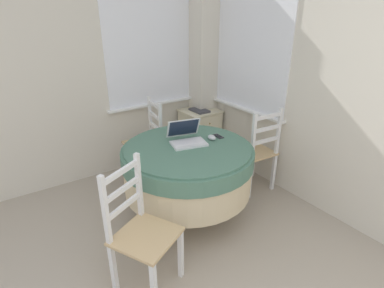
{
  "coord_description": "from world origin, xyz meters",
  "views": [
    {
      "loc": [
        -0.14,
        -0.13,
        1.82
      ],
      "look_at": [
        1.34,
        2.04,
        0.66
      ],
      "focal_mm": 28.0,
      "sensor_mm": 36.0,
      "label": 1
    }
  ],
  "objects_px": {
    "laptop": "(187,138)",
    "cell_phone": "(218,136)",
    "computer_mouse": "(212,137)",
    "dining_chair_camera_near": "(141,232)",
    "round_dining_table": "(188,165)",
    "book_on_cabinet": "(199,110)",
    "dining_chair_near_back_window": "(146,143)",
    "dining_chair_near_right_window": "(256,152)",
    "corner_cabinet": "(200,133)"
  },
  "relations": [
    {
      "from": "computer_mouse",
      "to": "book_on_cabinet",
      "type": "height_order",
      "value": "computer_mouse"
    },
    {
      "from": "computer_mouse",
      "to": "cell_phone",
      "type": "height_order",
      "value": "computer_mouse"
    },
    {
      "from": "laptop",
      "to": "book_on_cabinet",
      "type": "distance_m",
      "value": 1.23
    },
    {
      "from": "laptop",
      "to": "dining_chair_camera_near",
      "type": "height_order",
      "value": "dining_chair_camera_near"
    },
    {
      "from": "cell_phone",
      "to": "dining_chair_near_back_window",
      "type": "bearing_deg",
      "value": 113.63
    },
    {
      "from": "dining_chair_near_back_window",
      "to": "computer_mouse",
      "type": "bearing_deg",
      "value": -72.69
    },
    {
      "from": "dining_chair_near_right_window",
      "to": "corner_cabinet",
      "type": "distance_m",
      "value": 1.05
    },
    {
      "from": "dining_chair_near_right_window",
      "to": "corner_cabinet",
      "type": "bearing_deg",
      "value": 89.33
    },
    {
      "from": "laptop",
      "to": "dining_chair_camera_near",
      "type": "xyz_separation_m",
      "value": [
        -0.76,
        -0.57,
        -0.32
      ]
    },
    {
      "from": "cell_phone",
      "to": "dining_chair_camera_near",
      "type": "xyz_separation_m",
      "value": [
        -1.08,
        -0.52,
        -0.28
      ]
    },
    {
      "from": "dining_chair_near_right_window",
      "to": "laptop",
      "type": "bearing_deg",
      "value": 173.23
    },
    {
      "from": "book_on_cabinet",
      "to": "laptop",
      "type": "bearing_deg",
      "value": -131.01
    },
    {
      "from": "dining_chair_near_right_window",
      "to": "corner_cabinet",
      "type": "height_order",
      "value": "dining_chair_near_right_window"
    },
    {
      "from": "corner_cabinet",
      "to": "dining_chair_near_back_window",
      "type": "bearing_deg",
      "value": -169.4
    },
    {
      "from": "computer_mouse",
      "to": "dining_chair_camera_near",
      "type": "bearing_deg",
      "value": -153.43
    },
    {
      "from": "round_dining_table",
      "to": "cell_phone",
      "type": "xyz_separation_m",
      "value": [
        0.37,
        0.02,
        0.19
      ]
    },
    {
      "from": "dining_chair_near_back_window",
      "to": "dining_chair_camera_near",
      "type": "relative_size",
      "value": 1.0
    },
    {
      "from": "computer_mouse",
      "to": "dining_chair_near_back_window",
      "type": "relative_size",
      "value": 0.1
    },
    {
      "from": "dining_chair_near_back_window",
      "to": "book_on_cabinet",
      "type": "distance_m",
      "value": 0.88
    },
    {
      "from": "dining_chair_near_right_window",
      "to": "dining_chair_camera_near",
      "type": "relative_size",
      "value": 1.0
    },
    {
      "from": "round_dining_table",
      "to": "computer_mouse",
      "type": "bearing_deg",
      "value": -0.14
    },
    {
      "from": "dining_chair_near_back_window",
      "to": "round_dining_table",
      "type": "bearing_deg",
      "value": -90.07
    },
    {
      "from": "book_on_cabinet",
      "to": "corner_cabinet",
      "type": "bearing_deg",
      "value": 38.45
    },
    {
      "from": "dining_chair_near_back_window",
      "to": "dining_chair_near_right_window",
      "type": "bearing_deg",
      "value": -45.48
    },
    {
      "from": "cell_phone",
      "to": "corner_cabinet",
      "type": "distance_m",
      "value": 1.2
    },
    {
      "from": "dining_chair_near_back_window",
      "to": "book_on_cabinet",
      "type": "xyz_separation_m",
      "value": [
        0.85,
        0.14,
        0.21
      ]
    },
    {
      "from": "cell_phone",
      "to": "book_on_cabinet",
      "type": "height_order",
      "value": "cell_phone"
    },
    {
      "from": "dining_chair_camera_near",
      "to": "dining_chair_near_back_window",
      "type": "bearing_deg",
      "value": 62.29
    },
    {
      "from": "laptop",
      "to": "cell_phone",
      "type": "bearing_deg",
      "value": -9.78
    },
    {
      "from": "computer_mouse",
      "to": "dining_chair_near_right_window",
      "type": "distance_m",
      "value": 0.67
    },
    {
      "from": "round_dining_table",
      "to": "book_on_cabinet",
      "type": "height_order",
      "value": "round_dining_table"
    },
    {
      "from": "cell_phone",
      "to": "dining_chair_near_right_window",
      "type": "height_order",
      "value": "dining_chair_near_right_window"
    },
    {
      "from": "laptop",
      "to": "dining_chair_near_right_window",
      "type": "xyz_separation_m",
      "value": [
        0.82,
        -0.1,
        -0.32
      ]
    },
    {
      "from": "dining_chair_camera_near",
      "to": "book_on_cabinet",
      "type": "bearing_deg",
      "value": 43.8
    },
    {
      "from": "computer_mouse",
      "to": "dining_chair_camera_near",
      "type": "relative_size",
      "value": 0.1
    },
    {
      "from": "dining_chair_near_back_window",
      "to": "dining_chair_camera_near",
      "type": "height_order",
      "value": "same"
    },
    {
      "from": "cell_phone",
      "to": "dining_chair_camera_near",
      "type": "bearing_deg",
      "value": -154.44
    },
    {
      "from": "book_on_cabinet",
      "to": "dining_chair_near_back_window",
      "type": "bearing_deg",
      "value": -170.64
    },
    {
      "from": "round_dining_table",
      "to": "book_on_cabinet",
      "type": "xyz_separation_m",
      "value": [
        0.85,
        1.0,
        0.12
      ]
    },
    {
      "from": "computer_mouse",
      "to": "cell_phone",
      "type": "bearing_deg",
      "value": 14.51
    },
    {
      "from": "computer_mouse",
      "to": "book_on_cabinet",
      "type": "relative_size",
      "value": 0.35
    },
    {
      "from": "laptop",
      "to": "dining_chair_near_back_window",
      "type": "xyz_separation_m",
      "value": [
        -0.04,
        0.78,
        -0.32
      ]
    },
    {
      "from": "laptop",
      "to": "cell_phone",
      "type": "relative_size",
      "value": 3.14
    },
    {
      "from": "laptop",
      "to": "cell_phone",
      "type": "distance_m",
      "value": 0.33
    },
    {
      "from": "laptop",
      "to": "cell_phone",
      "type": "xyz_separation_m",
      "value": [
        0.32,
        -0.06,
        -0.04
      ]
    },
    {
      "from": "cell_phone",
      "to": "dining_chair_near_right_window",
      "type": "distance_m",
      "value": 0.58
    },
    {
      "from": "round_dining_table",
      "to": "dining_chair_near_right_window",
      "type": "height_order",
      "value": "dining_chair_near_right_window"
    },
    {
      "from": "round_dining_table",
      "to": "laptop",
      "type": "bearing_deg",
      "value": 60.57
    },
    {
      "from": "dining_chair_camera_near",
      "to": "book_on_cabinet",
      "type": "height_order",
      "value": "dining_chair_camera_near"
    },
    {
      "from": "corner_cabinet",
      "to": "book_on_cabinet",
      "type": "height_order",
      "value": "book_on_cabinet"
    }
  ]
}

